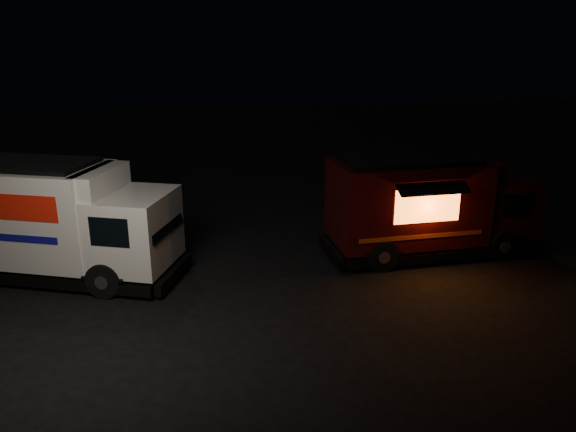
# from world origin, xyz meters

# --- Properties ---
(ground) EXTENTS (80.00, 80.00, 0.00)m
(ground) POSITION_xyz_m (0.00, 0.00, 0.00)
(ground) COLOR black
(ground) RESTS_ON ground
(white_truck) EXTENTS (7.48, 4.62, 3.21)m
(white_truck) POSITION_xyz_m (-4.56, 1.46, 1.60)
(white_truck) COLOR silver
(white_truck) RESTS_ON ground
(red_truck) EXTENTS (6.62, 2.83, 3.01)m
(red_truck) POSITION_xyz_m (6.38, 1.56, 1.51)
(red_truck) COLOR #330909
(red_truck) RESTS_ON ground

